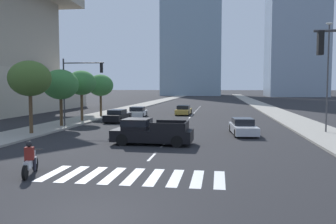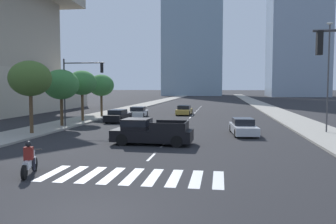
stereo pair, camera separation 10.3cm
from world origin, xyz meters
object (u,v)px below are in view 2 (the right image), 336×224
object	(u,v)px
sedan_silver_1	(243,127)
street_tree_nearest	(30,79)
sedan_white_0	(138,112)
traffic_signal_far	(78,80)
street_tree_fourth	(101,85)
street_tree_second	(61,85)
sedan_black_3	(118,116)
motorcycle_third	(29,162)
sedan_gold_2	(184,110)
street_lamp_east	(328,70)
pickup_truck	(148,132)
street_tree_third	(82,83)

from	to	relation	value
sedan_silver_1	street_tree_nearest	world-z (taller)	street_tree_nearest
sedan_white_0	sedan_silver_1	xyz separation A→B (m)	(11.97, -14.24, -0.00)
traffic_signal_far	street_tree_fourth	size ratio (longest dim) A/B	1.20
sedan_white_0	street_tree_nearest	bearing A→B (deg)	161.58
street_tree_nearest	street_tree_second	size ratio (longest dim) A/B	1.08
sedan_black_3	street_tree_nearest	size ratio (longest dim) A/B	0.85
sedan_white_0	sedan_black_3	world-z (taller)	sedan_black_3
motorcycle_third	traffic_signal_far	size ratio (longest dim) A/B	0.34
sedan_black_3	street_tree_fourth	size ratio (longest dim) A/B	0.93
sedan_gold_2	street_lamp_east	size ratio (longest dim) A/B	0.53
street_tree_nearest	street_tree_second	distance (m)	5.24
motorcycle_third	sedan_black_3	distance (m)	22.61
sedan_black_3	traffic_signal_far	distance (m)	7.23
pickup_truck	sedan_white_0	xyz separation A→B (m)	(-5.50, 19.83, -0.22)
street_lamp_east	street_tree_nearest	size ratio (longest dim) A/B	1.54
motorcycle_third	sedan_silver_1	size ratio (longest dim) A/B	0.43
motorcycle_third	street_tree_second	size ratio (longest dim) A/B	0.40
street_tree_third	street_tree_nearest	bearing A→B (deg)	-90.00
pickup_truck	street_lamp_east	size ratio (longest dim) A/B	0.61
motorcycle_third	street_tree_third	world-z (taller)	street_tree_third
sedan_gold_2	street_tree_second	distance (m)	19.18
street_tree_second	pickup_truck	bearing A→B (deg)	-39.08
sedan_silver_1	sedan_white_0	bearing A→B (deg)	-144.75
sedan_white_0	sedan_silver_1	distance (m)	18.60
street_tree_second	street_tree_fourth	distance (m)	10.89
sedan_black_3	street_tree_nearest	xyz separation A→B (m)	(-3.72, -10.94, 3.79)
motorcycle_third	street_tree_nearest	size ratio (longest dim) A/B	0.37
sedan_white_0	street_tree_nearest	xyz separation A→B (m)	(-4.48, -16.95, 3.81)
traffic_signal_far	street_tree_fourth	world-z (taller)	traffic_signal_far
pickup_truck	street_tree_third	world-z (taller)	street_tree_third
street_tree_fourth	sedan_black_3	bearing A→B (deg)	-54.34
street_tree_nearest	sedan_gold_2	bearing A→B (deg)	65.29
traffic_signal_far	motorcycle_third	bearing A→B (deg)	-73.76
pickup_truck	sedan_black_3	bearing A→B (deg)	-63.74
street_tree_third	motorcycle_third	bearing A→B (deg)	-73.02
street_lamp_east	street_tree_third	distance (m)	23.87
pickup_truck	street_tree_nearest	size ratio (longest dim) A/B	0.94
traffic_signal_far	street_lamp_east	distance (m)	21.34
motorcycle_third	sedan_black_3	size ratio (longest dim) A/B	0.44
pickup_truck	street_tree_third	xyz separation A→B (m)	(-9.98, 13.00, 3.37)
street_tree_second	street_tree_third	xyz separation A→B (m)	(0.00, 4.90, 0.21)
motorcycle_third	street_lamp_east	world-z (taller)	street_lamp_east
pickup_truck	sedan_gold_2	distance (m)	24.22
sedan_white_0	street_tree_second	size ratio (longest dim) A/B	0.85
street_tree_nearest	street_lamp_east	bearing A→B (deg)	10.14
street_tree_fourth	sedan_white_0	bearing A→B (deg)	10.53
sedan_gold_2	motorcycle_third	bearing A→B (deg)	176.05
motorcycle_third	street_tree_second	bearing A→B (deg)	6.21
sedan_silver_1	street_tree_second	xyz separation A→B (m)	(-16.45, 2.51, 3.39)
motorcycle_third	street_tree_third	bearing A→B (deg)	1.64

